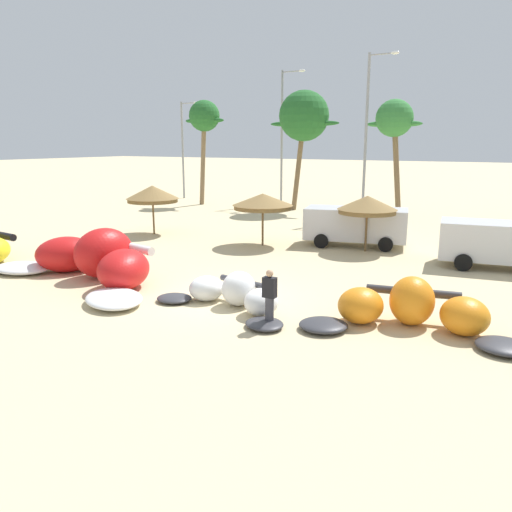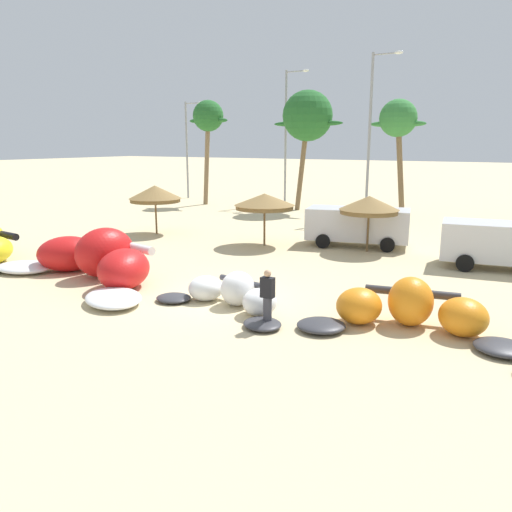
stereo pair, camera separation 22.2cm
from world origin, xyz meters
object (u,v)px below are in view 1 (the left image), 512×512
at_px(beach_umbrella_near_palms, 367,205).
at_px(lamppost_west, 184,144).
at_px(kite_left, 94,261).
at_px(kite_center, 411,310).
at_px(beach_umbrella_middle, 263,201).
at_px(palm_left_of_gap, 395,121).
at_px(parked_van, 504,241).
at_px(palm_left, 304,117).
at_px(beach_umbrella_near_van, 152,194).
at_px(lamppost_east_center, 368,129).
at_px(kite_left_of_center, 233,294).
at_px(parked_car_second, 353,223).
at_px(palm_leftmost, 204,119).
at_px(person_near_kites, 270,298).
at_px(lamppost_west_center, 284,131).

xyz_separation_m(beach_umbrella_near_palms, lamppost_west, (-21.36, 14.34, 2.61)).
bearing_deg(kite_left, kite_center, 3.39).
height_order(beach_umbrella_middle, palm_left_of_gap, palm_left_of_gap).
height_order(parked_van, palm_left, palm_left).
bearing_deg(beach_umbrella_near_van, beach_umbrella_middle, 1.76).
xyz_separation_m(beach_umbrella_near_van, palm_left_of_gap, (9.50, 13.07, 4.10)).
bearing_deg(kite_left, beach_umbrella_near_palms, 53.86).
bearing_deg(kite_center, beach_umbrella_middle, 138.45).
distance_m(parked_van, lamppost_east_center, 15.08).
xyz_separation_m(kite_left, beach_umbrella_near_palms, (7.14, 9.78, 1.46)).
bearing_deg(lamppost_west, palm_left_of_gap, -7.81).
height_order(kite_left_of_center, palm_left_of_gap, palm_left_of_gap).
bearing_deg(parked_car_second, palm_leftmost, 147.44).
bearing_deg(person_near_kites, palm_leftmost, 128.63).
height_order(parked_van, lamppost_east_center, lamppost_east_center).
height_order(kite_left, beach_umbrella_middle, beach_umbrella_middle).
bearing_deg(lamppost_west, kite_center, -42.59).
bearing_deg(beach_umbrella_middle, beach_umbrella_near_palms, 13.67).
distance_m(lamppost_west, lamppost_west_center, 9.65).
bearing_deg(beach_umbrella_middle, parked_van, 3.79).
xyz_separation_m(kite_left, palm_left, (-1.43, 21.53, 6.03)).
height_order(palm_left, palm_left_of_gap, palm_left).
height_order(parked_car_second, lamppost_west_center, lamppost_west_center).
relative_size(kite_left_of_center, beach_umbrella_near_van, 1.75).
bearing_deg(beach_umbrella_near_palms, lamppost_east_center, 107.96).
bearing_deg(kite_center, lamppost_east_center, 111.06).
xyz_separation_m(beach_umbrella_near_van, beach_umbrella_middle, (6.73, 0.21, -0.05)).
relative_size(parked_car_second, person_near_kites, 3.19).
distance_m(beach_umbrella_near_palms, palm_left_of_gap, 12.57).
relative_size(person_near_kites, lamppost_west, 0.19).
xyz_separation_m(kite_left_of_center, beach_umbrella_middle, (-3.83, 8.82, 1.75)).
bearing_deg(kite_left_of_center, lamppost_west, 129.95).
height_order(kite_center, palm_left_of_gap, palm_left_of_gap).
bearing_deg(person_near_kites, beach_umbrella_near_van, 142.21).
height_order(palm_left, lamppost_west_center, lamppost_west_center).
height_order(kite_left_of_center, person_near_kites, person_near_kites).
xyz_separation_m(parked_car_second, lamppost_west, (-20.41, 13.35, 3.69)).
bearing_deg(beach_umbrella_middle, lamppost_east_center, 83.17).
xyz_separation_m(kite_left_of_center, palm_left, (-7.59, 21.74, 6.33)).
bearing_deg(kite_center, lamppost_west, 137.41).
xyz_separation_m(parked_van, parked_car_second, (-6.71, 1.45, -0.00)).
bearing_deg(palm_left_of_gap, kite_left, -103.36).
height_order(beach_umbrella_near_van, palm_left_of_gap, palm_left_of_gap).
height_order(beach_umbrella_near_van, lamppost_east_center, lamppost_east_center).
relative_size(kite_left, parked_car_second, 1.68).
relative_size(kite_left_of_center, beach_umbrella_near_palms, 1.82).
relative_size(palm_left, palm_left_of_gap, 1.12).
xyz_separation_m(kite_center, parked_van, (1.61, 8.64, 0.57)).
distance_m(kite_left_of_center, parked_car_second, 11.00).
height_order(palm_left_of_gap, lamppost_west_center, lamppost_west_center).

